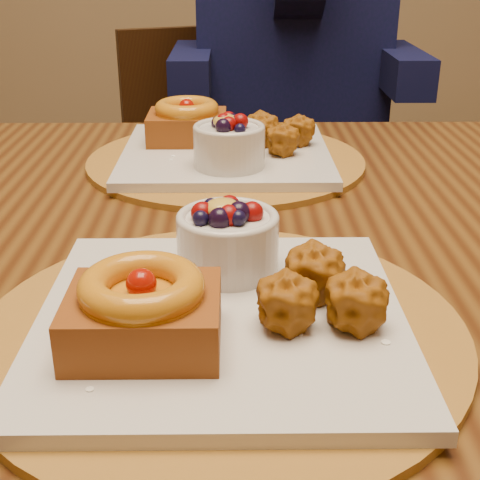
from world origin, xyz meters
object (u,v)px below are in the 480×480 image
(dining_table, at_px, (225,288))
(diner, at_px, (294,1))
(place_setting_near, at_px, (218,304))
(chair_far, at_px, (212,178))
(place_setting_far, at_px, (224,147))

(dining_table, xyz_separation_m, diner, (0.15, 0.90, 0.24))
(dining_table, relative_size, place_setting_near, 4.21)
(place_setting_near, relative_size, diner, 0.44)
(chair_far, distance_m, diner, 0.50)
(diner, bearing_deg, place_setting_near, -76.59)
(place_setting_near, xyz_separation_m, chair_far, (-0.04, 1.23, -0.31))
(place_setting_near, height_order, place_setting_far, place_setting_far)
(dining_table, distance_m, diner, 0.94)
(place_setting_far, relative_size, chair_far, 0.45)
(dining_table, bearing_deg, place_setting_near, -90.68)
(place_setting_near, distance_m, chair_far, 1.27)
(place_setting_near, xyz_separation_m, place_setting_far, (-0.00, 0.43, 0.00))
(place_setting_far, relative_size, diner, 0.44)
(dining_table, xyz_separation_m, place_setting_far, (-0.00, 0.21, 0.10))
(diner, bearing_deg, dining_table, -78.22)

